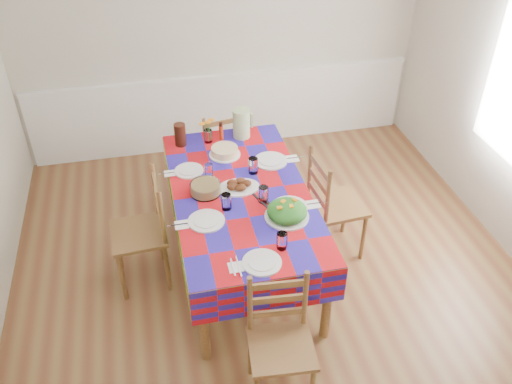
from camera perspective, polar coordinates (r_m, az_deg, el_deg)
room at (r=3.92m, az=2.39°, el=3.44°), size 4.58×5.08×2.78m
wainscot at (r=6.45m, az=-3.44°, el=8.77°), size 4.41×0.06×0.92m
dining_table at (r=4.56m, az=-1.62°, el=-0.85°), size 1.12×2.09×0.81m
setting_near_head at (r=3.87m, az=1.31°, el=-6.60°), size 0.46×0.31×0.14m
setting_left_near at (r=4.23m, az=-4.57°, el=-2.30°), size 0.52×0.31×0.14m
setting_left_far at (r=4.73m, az=-6.40°, el=2.26°), size 0.47×0.28×0.12m
setting_right_near at (r=4.33m, az=2.63°, el=-1.09°), size 0.55×0.32×0.14m
setting_right_far at (r=4.80m, az=0.97°, el=3.14°), size 0.57×0.33×0.15m
meat_platter at (r=4.52m, az=-1.85°, el=0.67°), size 0.36×0.25×0.07m
salad_platter at (r=4.20m, az=3.28°, el=-2.08°), size 0.35×0.35×0.15m
pasta_bowl at (r=4.47m, az=-5.35°, el=0.38°), size 0.26×0.26×0.09m
cake at (r=4.95m, az=-3.32°, el=4.27°), size 0.29×0.29×0.08m
serving_utensils at (r=4.42m, az=0.60°, el=-0.65°), size 0.14×0.32×0.01m
flower_vase at (r=5.13m, az=-5.08°, el=6.26°), size 0.15×0.13×0.24m
hot_sauce at (r=5.17m, az=-3.70°, el=6.43°), size 0.04×0.04×0.18m
green_pitcher at (r=5.18m, az=-1.55°, el=7.23°), size 0.16×0.16×0.28m
tea_pitcher at (r=5.11m, az=-7.98°, el=6.00°), size 0.11×0.11×0.22m
name_card at (r=3.76m, az=1.13°, el=-8.69°), size 0.08×0.02×0.02m
chair_near at (r=3.80m, az=2.56°, el=-15.54°), size 0.47×0.45×0.99m
chair_far at (r=5.79m, az=-4.09°, el=4.67°), size 0.45×0.43×0.89m
chair_left at (r=4.64m, az=-11.72°, el=-4.14°), size 0.47×0.49×1.06m
chair_right at (r=4.87m, az=8.06°, el=-1.43°), size 0.48×0.50×1.06m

